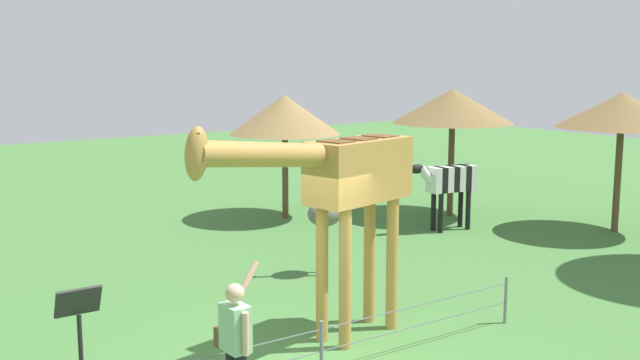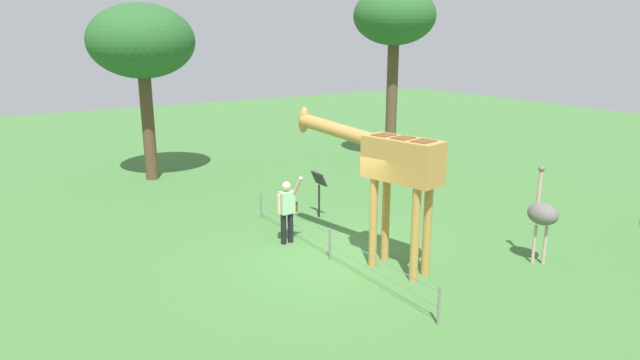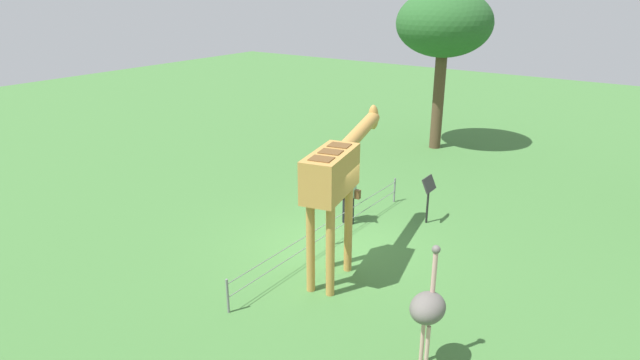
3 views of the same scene
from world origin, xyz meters
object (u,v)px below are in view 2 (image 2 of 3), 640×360
tree_east (394,19)px  info_sign (319,185)px  visitor (287,208)px  ostrich (543,214)px  giraffe (389,164)px  tree_northeast (142,43)px

tree_east → info_sign: tree_east is taller
visitor → ostrich: 5.88m
ostrich → tree_east: tree_east is taller
ostrich → tree_east: size_ratio=0.33×
giraffe → tree_east: size_ratio=0.58×
tree_northeast → info_sign: tree_northeast is taller
tree_east → info_sign: size_ratio=5.17×
visitor → info_sign: (1.26, -1.73, 0.05)m
giraffe → ostrich: (-1.77, -2.98, -1.16)m
visitor → ostrich: bearing=-135.1°
visitor → info_sign: 2.14m
giraffe → tree_northeast: tree_northeast is taller
ostrich → info_sign: bearing=24.0°
tree_east → ostrich: bearing=158.6°
ostrich → info_sign: size_ratio=1.70×
ostrich → tree_northeast: 13.76m
tree_northeast → info_sign: (-6.83, -2.76, -3.79)m
visitor → tree_northeast: tree_northeast is taller
visitor → tree_east: (5.72, -8.01, 4.67)m
visitor → ostrich: ostrich is taller
ostrich → tree_east: (9.88, -3.87, 4.40)m
tree_east → tree_northeast: 9.38m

